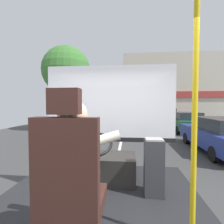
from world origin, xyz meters
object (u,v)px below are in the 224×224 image
steering_console (100,167)px  parked_car_green (185,122)px  bus_driver (75,158)px  parked_car_red (166,115)px  fare_box (154,167)px  driver_seat (71,188)px  handrail_pole (194,127)px  parked_car_blue (224,134)px

steering_console → parked_car_green: 10.09m
bus_driver → parked_car_red: bearing=75.4°
parked_car_red → parked_car_green: bearing=-89.8°
fare_box → parked_car_red: (3.46, 15.38, -0.26)m
fare_box → parked_car_red: 15.77m
bus_driver → fare_box: (0.77, 0.87, -0.37)m
driver_seat → handrail_pole: 1.09m
handrail_pole → steering_console: bearing=130.5°
parked_car_blue → driver_seat: bearing=-126.4°
parked_car_green → handrail_pole: bearing=-107.7°
fare_box → parked_car_green: 10.12m
handrail_pole → parked_car_red: size_ratio=0.48×
parked_car_green → bus_driver: bearing=-112.3°
driver_seat → parked_car_blue: 6.87m
parked_car_blue → parked_car_red: bearing=89.1°
bus_driver → fare_box: bus_driver is taller
steering_console → parked_car_red: 15.62m
driver_seat → fare_box: bearing=51.6°
driver_seat → parked_car_blue: size_ratio=0.32×
fare_box → parked_car_red: size_ratio=0.18×
driver_seat → fare_box: driver_seat is taller
fare_box → parked_car_red: parked_car_red is taller
bus_driver → handrail_pole: size_ratio=0.39×
steering_console → parked_car_red: (4.24, 15.03, -0.10)m
parked_car_blue → parked_car_red: parked_car_red is taller
parked_car_green → parked_car_red: parked_car_red is taller
bus_driver → handrail_pole: handrail_pole is taller
bus_driver → parked_car_green: size_ratio=0.21×
bus_driver → parked_car_red: (4.24, 16.25, -0.63)m
bus_driver → parked_car_green: bus_driver is taller
parked_car_green → driver_seat: bearing=-112.1°
parked_car_red → parked_car_blue: bearing=-90.9°
parked_car_green → fare_box: bearing=-110.1°
driver_seat → parked_car_green: size_ratio=0.34×
bus_driver → fare_box: 1.22m
handrail_pole → parked_car_red: bearing=78.6°
steering_console → handrail_pole: handrail_pole is taller
fare_box → parked_car_blue: 5.61m
steering_console → parked_car_red: parked_car_red is taller
handrail_pole → fare_box: handrail_pole is taller
steering_console → parked_car_blue: bearing=45.9°
parked_car_blue → bus_driver: bearing=-126.9°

